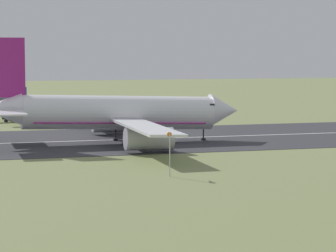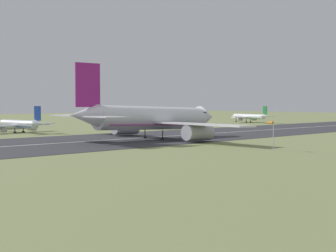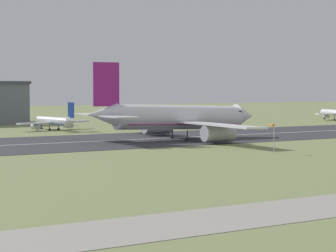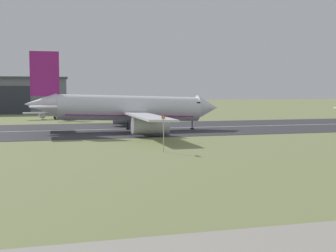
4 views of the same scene
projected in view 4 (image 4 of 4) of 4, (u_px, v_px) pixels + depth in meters
name	position (u px, v px, depth m)	size (l,w,h in m)	color
ground_plane	(205.00, 170.00, 56.80)	(694.83, 694.83, 0.00)	#7A8451
runway_strip	(121.00, 129.00, 114.12)	(454.83, 42.18, 0.06)	#333338
runway_centreline	(121.00, 129.00, 114.12)	(409.35, 0.70, 0.01)	silver
airplane_landing	(128.00, 109.00, 109.05)	(45.62, 59.63, 18.16)	white
airplane_parked_west	(60.00, 111.00, 151.41)	(22.84, 22.16, 8.27)	silver
windsock_pole	(162.00, 119.00, 73.52)	(0.74, 2.23, 5.71)	#B7B7BC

